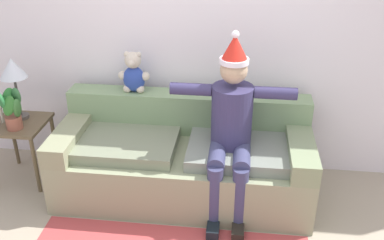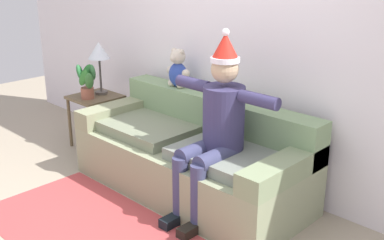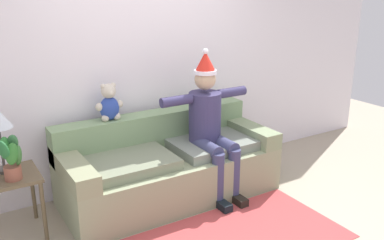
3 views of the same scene
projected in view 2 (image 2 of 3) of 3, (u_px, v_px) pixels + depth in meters
The scene contains 10 objects.
ground_plane at pixel (105, 232), 3.77m from camera, with size 10.00×10.00×0.00m, color tan.
back_wall at pixel (235, 37), 4.38m from camera, with size 7.00×0.10×2.70m, color white.
couch at pixel (193, 156), 4.34m from camera, with size 2.22×0.94×0.84m.
person_seated at pixel (216, 125), 3.81m from camera, with size 1.02×0.77×1.54m.
teddy_bear at pixel (178, 70), 4.65m from camera, with size 0.29×0.17×0.38m.
side_table at pixel (96, 105), 5.31m from camera, with size 0.48×0.50×0.59m.
table_lamp at pixel (99, 53), 5.21m from camera, with size 0.24×0.24×0.58m.
potted_plant at pixel (87, 81), 5.13m from camera, with size 0.23×0.24×0.39m.
candle_tall at pixel (85, 80), 5.30m from camera, with size 0.04×0.04×0.25m.
area_rug at pixel (98, 235), 3.73m from camera, with size 2.14×1.07×0.01m, color #B64344.
Camera 2 is at (2.78, -1.87, 2.07)m, focal length 44.75 mm.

